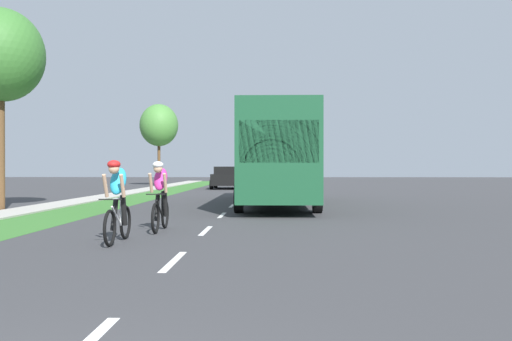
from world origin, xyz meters
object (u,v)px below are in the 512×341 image
cyclist_trailing (160,195)px  sedan_black (227,177)px  street_tree_near (1,56)px  bus_dark_green (277,154)px  street_tree_far (159,125)px  cyclist_lead (117,200)px  pickup_white (274,175)px

cyclist_trailing → sedan_black: (-0.59, 24.68, -0.04)m
cyclist_trailing → street_tree_near: size_ratio=0.25×
bus_dark_green → street_tree_far: bearing=112.7°
cyclist_lead → sedan_black: cyclist_lead is taller
cyclist_trailing → bus_dark_green: (2.73, 8.77, 1.17)m
bus_dark_green → sedan_black: bearing=101.8°
sedan_black → street_tree_far: 9.75m
cyclist_trailing → sedan_black: cyclist_trailing is taller
sedan_black → street_tree_far: street_tree_far is taller
cyclist_trailing → street_tree_far: 32.08m
cyclist_lead → cyclist_trailing: 1.96m
cyclist_lead → pickup_white: 38.20m
bus_dark_green → pickup_white: 27.41m
street_tree_near → street_tree_far: (-0.03, 25.38, -0.34)m
cyclist_trailing → street_tree_far: (-6.63, 31.13, 4.07)m
sedan_black → street_tree_near: bearing=-107.6°
street_tree_near → pickup_white: bearing=73.0°
sedan_black → cyclist_lead: bearing=-89.6°
street_tree_near → street_tree_far: street_tree_near is taller
cyclist_lead → cyclist_trailing: (0.42, 1.91, 0.00)m
sedan_black → street_tree_near: 20.36m
sedan_black → pickup_white: pickup_white is taller
cyclist_trailing → pickup_white: (2.70, 36.16, 0.02)m
cyclist_lead → bus_dark_green: bearing=73.6°
cyclist_lead → street_tree_far: (-6.21, 33.04, 4.07)m
cyclist_trailing → pickup_white: bearing=85.7°
street_tree_near → cyclist_lead: bearing=-51.1°
pickup_white → bus_dark_green: bearing=-89.9°
cyclist_trailing → sedan_black: size_ratio=0.40×
bus_dark_green → street_tree_near: 10.33m
bus_dark_green → cyclist_trailing: bearing=-107.3°
cyclist_trailing → cyclist_lead: bearing=-102.3°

